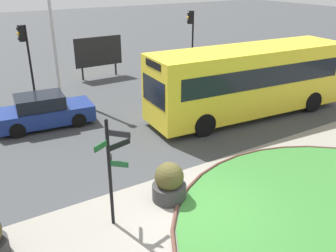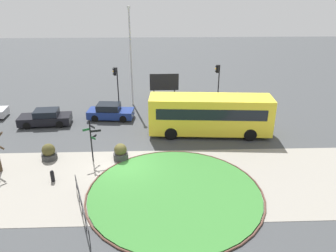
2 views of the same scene
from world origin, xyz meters
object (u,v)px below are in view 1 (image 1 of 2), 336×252
object	(u,v)px
car_near_lane	(44,112)
traffic_light_near	(191,29)
billboard_left	(98,52)
planter_kerbside	(169,184)
signpost_directional	(112,165)
bus_yellow	(248,80)
traffic_light_far	(25,47)

from	to	relation	value
car_near_lane	traffic_light_near	distance (m)	11.26
traffic_light_near	billboard_left	distance (m)	6.04
planter_kerbside	car_near_lane	bearing A→B (deg)	102.33
car_near_lane	traffic_light_near	xyz separation A→B (m)	(10.39, 3.67, 2.31)
signpost_directional	bus_yellow	size ratio (longest dim) A/B	0.31
traffic_light_far	planter_kerbside	size ratio (longest dim) A/B	3.22
traffic_light_far	billboard_left	distance (m)	5.69
traffic_light_far	billboard_left	bearing A→B (deg)	-160.66
car_near_lane	planter_kerbside	bearing A→B (deg)	-72.45
billboard_left	signpost_directional	bearing A→B (deg)	-111.11
car_near_lane	planter_kerbside	distance (m)	7.92
bus_yellow	traffic_light_near	xyz separation A→B (m)	(1.86, 7.35, 1.25)
bus_yellow	car_near_lane	xyz separation A→B (m)	(-8.53, 3.67, -1.05)
bus_yellow	car_near_lane	bearing A→B (deg)	-19.12
car_near_lane	traffic_light_far	distance (m)	4.17
signpost_directional	bus_yellow	xyz separation A→B (m)	(8.69, 4.25, -0.09)
bus_yellow	car_near_lane	world-z (taller)	bus_yellow
car_near_lane	planter_kerbside	world-z (taller)	car_near_lane
signpost_directional	traffic_light_near	xyz separation A→B (m)	(10.55, 11.60, 1.16)
signpost_directional	traffic_light_near	distance (m)	15.72
signpost_directional	billboard_left	bearing A→B (deg)	69.66
traffic_light_near	traffic_light_far	bearing A→B (deg)	7.92
bus_yellow	traffic_light_near	world-z (taller)	traffic_light_near
car_near_lane	traffic_light_near	world-z (taller)	traffic_light_near
signpost_directional	car_near_lane	size ratio (longest dim) A/B	0.73
traffic_light_far	billboard_left	size ratio (longest dim) A/B	1.26
signpost_directional	car_near_lane	distance (m)	8.01
traffic_light_near	planter_kerbside	bearing A→B (deg)	59.75
billboard_left	bus_yellow	bearing A→B (deg)	-71.69
billboard_left	planter_kerbside	bearing A→B (deg)	-104.45
traffic_light_near	planter_kerbside	world-z (taller)	traffic_light_near
signpost_directional	traffic_light_near	bearing A→B (deg)	47.71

